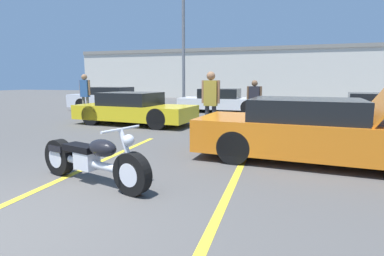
{
  "coord_description": "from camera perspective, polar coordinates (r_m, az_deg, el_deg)",
  "views": [
    {
      "loc": [
        2.87,
        -2.19,
        1.59
      ],
      "look_at": [
        1.48,
        2.58,
        0.8
      ],
      "focal_mm": 28.0,
      "sensor_mm": 36.0,
      "label": 1
    }
  ],
  "objects": [
    {
      "name": "parking_stripe_foreground",
      "position": [
        5.84,
        -19.75,
        -7.26
      ],
      "size": [
        0.12,
        5.95,
        0.01
      ],
      "primitive_type": "cube",
      "color": "yellow",
      "rests_on": "ground"
    },
    {
      "name": "parked_car_right_row",
      "position": [
        12.79,
        32.53,
        2.99
      ],
      "size": [
        4.57,
        2.49,
        1.14
      ],
      "rotation": [
        0.0,
        0.0,
        -0.16
      ],
      "color": "navy",
      "rests_on": "ground"
    },
    {
      "name": "show_car_hood_open",
      "position": [
        6.36,
        22.42,
        -0.49
      ],
      "size": [
        4.73,
        2.22,
        2.15
      ],
      "rotation": [
        0.0,
        0.0,
        -0.1
      ],
      "color": "orange",
      "rests_on": "ground"
    },
    {
      "name": "parked_car_mid_left_row",
      "position": [
        11.14,
        -10.94,
        3.58
      ],
      "size": [
        4.47,
        2.24,
        1.16
      ],
      "rotation": [
        0.0,
        0.0,
        -0.1
      ],
      "color": "yellow",
      "rests_on": "ground"
    },
    {
      "name": "parking_stripe_middle",
      "position": [
        4.82,
        7.83,
        -10.25
      ],
      "size": [
        0.12,
        5.95,
        0.01
      ],
      "primitive_type": "cube",
      "color": "yellow",
      "rests_on": "ground"
    },
    {
      "name": "parked_car_mid_right_row",
      "position": [
        15.35,
        5.78,
        5.17
      ],
      "size": [
        4.34,
        1.91,
        1.18
      ],
      "rotation": [
        0.0,
        0.0,
        -0.0
      ],
      "color": "white",
      "rests_on": "ground"
    },
    {
      "name": "spectator_near_motorcycle",
      "position": [
        8.4,
        3.57,
        5.71
      ],
      "size": [
        0.52,
        0.24,
        1.83
      ],
      "color": "#333338",
      "rests_on": "ground"
    },
    {
      "name": "spectator_by_show_car",
      "position": [
        10.71,
        11.75,
        5.4
      ],
      "size": [
        0.52,
        0.21,
        1.6
      ],
      "color": "#38476B",
      "rests_on": "ground"
    },
    {
      "name": "far_building",
      "position": [
        28.38,
        10.66,
        10.41
      ],
      "size": [
        32.0,
        4.2,
        4.4
      ],
      "color": "beige",
      "rests_on": "ground"
    },
    {
      "name": "light_pole",
      "position": [
        18.22,
        -1.43,
        19.02
      ],
      "size": [
        1.21,
        0.28,
        8.71
      ],
      "color": "slate",
      "rests_on": "ground"
    },
    {
      "name": "spectator_midground",
      "position": [
        13.59,
        -19.71,
        6.53
      ],
      "size": [
        0.52,
        0.24,
        1.85
      ],
      "color": "gray",
      "rests_on": "ground"
    },
    {
      "name": "motorcycle",
      "position": [
        4.89,
        -18.5,
        -5.78
      ],
      "size": [
        2.24,
        0.94,
        0.94
      ],
      "rotation": [
        0.0,
        0.0,
        -0.29
      ],
      "color": "black",
      "rests_on": "ground"
    },
    {
      "name": "parked_car_left_row",
      "position": [
        16.54,
        -14.88,
        5.33
      ],
      "size": [
        4.67,
        1.82,
        1.24
      ],
      "rotation": [
        0.0,
        0.0,
        -0.03
      ],
      "color": "silver",
      "rests_on": "ground"
    }
  ]
}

